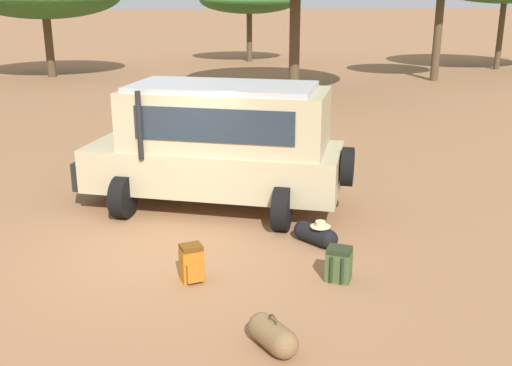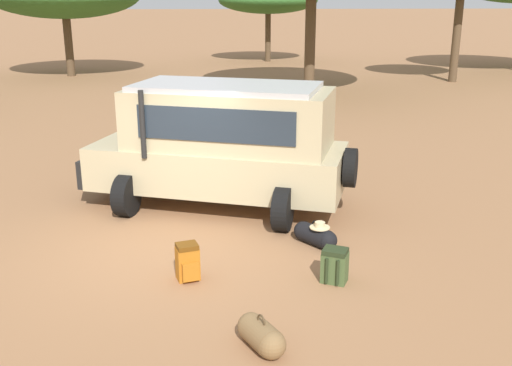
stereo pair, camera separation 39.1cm
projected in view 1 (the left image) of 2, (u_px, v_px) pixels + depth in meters
ground_plane at (166, 253)px, 9.82m from camera, size 320.00×320.00×0.00m
safari_vehicle at (219, 143)px, 11.58m from camera, size 5.45×3.65×2.44m
backpack_beside_front_wheel at (339, 264)px, 8.82m from camera, size 0.44×0.46×0.52m
backpack_cluster_center at (192, 264)px, 8.79m from camera, size 0.38×0.41×0.56m
duffel_bag_low_black_case at (316, 234)px, 10.12m from camera, size 0.67×0.77×0.44m
duffel_bag_soft_canvas at (273, 335)px, 7.13m from camera, size 0.56×0.77×0.45m
acacia_tree_centre_back at (249, 0)px, 36.35m from camera, size 6.06×5.43×4.49m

